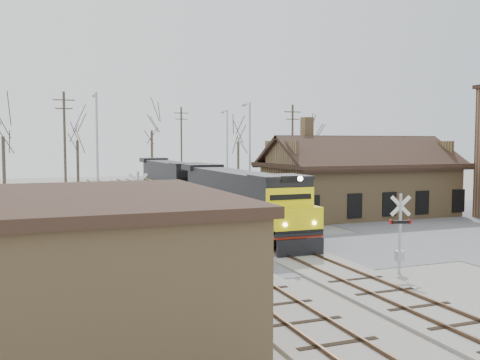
% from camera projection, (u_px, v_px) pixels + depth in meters
% --- Properties ---
extents(ground, '(140.00, 140.00, 0.00)m').
position_uv_depth(ground, '(292.00, 254.00, 28.06)').
color(ground, '#9F9A90').
rests_on(ground, ground).
extents(road, '(60.00, 9.00, 0.03)m').
position_uv_depth(road, '(292.00, 254.00, 28.05)').
color(road, slate).
rests_on(road, ground).
extents(track_main, '(3.40, 90.00, 0.24)m').
position_uv_depth(track_main, '(207.00, 216.00, 42.03)').
color(track_main, '#9F9A90').
rests_on(track_main, ground).
extents(track_siding, '(3.40, 90.00, 0.24)m').
position_uv_depth(track_siding, '(150.00, 219.00, 40.43)').
color(track_siding, '#9F9A90').
rests_on(track_siding, ground).
extents(depot, '(15.20, 9.31, 7.90)m').
position_uv_depth(depot, '(359.00, 185.00, 43.34)').
color(depot, '#9C7A50').
rests_on(depot, ground).
extents(commercial_building, '(12.40, 10.40, 4.30)m').
position_uv_depth(commercial_building, '(19.00, 268.00, 15.82)').
color(commercial_building, '#9C7A50').
rests_on(commercial_building, ground).
extents(locomotive_lead, '(2.78, 18.63, 4.13)m').
position_uv_depth(locomotive_lead, '(239.00, 199.00, 35.15)').
color(locomotive_lead, black).
rests_on(locomotive_lead, ground).
extents(locomotive_trailing, '(2.78, 18.63, 3.91)m').
position_uv_depth(locomotive_trailing, '(171.00, 180.00, 52.77)').
color(locomotive_trailing, black).
rests_on(locomotive_trailing, ground).
extents(crossbuck_near, '(1.00, 0.38, 3.59)m').
position_uv_depth(crossbuck_near, '(400.00, 236.00, 23.80)').
color(crossbuck_near, '#A5A8AD').
rests_on(crossbuck_near, ground).
extents(crossbuck_far, '(1.18, 0.40, 4.23)m').
position_uv_depth(crossbuck_far, '(138.00, 211.00, 30.61)').
color(crossbuck_far, '#A5A8AD').
rests_on(crossbuck_far, ground).
extents(streetlight_a, '(0.25, 2.04, 9.83)m').
position_uv_depth(streetlight_a, '(97.00, 148.00, 42.31)').
color(streetlight_a, '#A5A8AD').
rests_on(streetlight_a, ground).
extents(streetlight_b, '(0.25, 2.04, 9.60)m').
position_uv_depth(streetlight_b, '(249.00, 148.00, 50.14)').
color(streetlight_b, '#A5A8AD').
rests_on(streetlight_b, ground).
extents(streetlight_c, '(0.25, 2.04, 9.55)m').
position_uv_depth(streetlight_c, '(227.00, 147.00, 61.23)').
color(streetlight_c, '#A5A8AD').
rests_on(streetlight_c, ground).
extents(utility_pole_a, '(2.00, 0.24, 10.68)m').
position_uv_depth(utility_pole_a, '(65.00, 146.00, 50.68)').
color(utility_pole_a, '#382D23').
rests_on(utility_pole_a, ground).
extents(utility_pole_b, '(2.00, 0.24, 10.57)m').
position_uv_depth(utility_pole_b, '(181.00, 145.00, 70.72)').
color(utility_pole_b, '#382D23').
rests_on(utility_pole_b, ground).
extents(utility_pole_c, '(2.00, 0.24, 10.05)m').
position_uv_depth(utility_pole_c, '(292.00, 148.00, 59.27)').
color(utility_pole_c, '#382D23').
rests_on(utility_pole_c, ground).
extents(tree_a, '(4.31, 4.31, 10.56)m').
position_uv_depth(tree_a, '(3.00, 126.00, 51.71)').
color(tree_a, '#382D23').
rests_on(tree_a, ground).
extents(tree_b, '(4.10, 4.10, 10.04)m').
position_uv_depth(tree_b, '(77.00, 132.00, 62.39)').
color(tree_b, '#382D23').
rests_on(tree_b, ground).
extents(tree_c, '(5.01, 5.01, 12.27)m').
position_uv_depth(tree_c, '(152.00, 121.00, 71.49)').
color(tree_c, '#382D23').
rests_on(tree_c, ground).
extents(tree_d, '(3.99, 3.99, 9.77)m').
position_uv_depth(tree_d, '(238.00, 134.00, 69.05)').
color(tree_d, '#382D23').
rests_on(tree_d, ground).
extents(tree_e, '(4.13, 4.13, 10.12)m').
position_uv_depth(tree_e, '(317.00, 133.00, 70.75)').
color(tree_e, '#382D23').
rests_on(tree_e, ground).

